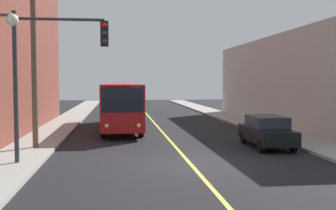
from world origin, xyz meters
TOP-DOWN VIEW (x-y plane):
  - ground_plane at (0.00, 0.00)m, footprint 120.00×120.00m
  - sidewalk_left at (-7.25, 10.00)m, footprint 2.50×90.00m
  - sidewalk_right at (7.25, 10.00)m, footprint 2.50×90.00m
  - lane_stripe_center at (0.00, 15.00)m, footprint 0.16×60.00m
  - building_right_warehouse at (14.49, 14.86)m, footprint 12.00×24.95m
  - city_bus at (-2.73, 12.67)m, footprint 2.65×12.18m
  - parked_car_black at (4.64, 3.78)m, footprint 1.94×4.46m
  - utility_pole_near at (-6.98, 4.37)m, footprint 2.40×0.28m
  - traffic_signal_left_corner at (-5.41, 0.54)m, footprint 3.75×0.48m
  - fire_hydrant at (6.85, 7.18)m, footprint 0.44×0.26m

SIDE VIEW (x-z plane):
  - ground_plane at x=0.00m, z-range 0.00..0.00m
  - lane_stripe_center at x=0.00m, z-range 0.00..0.01m
  - sidewalk_left at x=-7.25m, z-range 0.00..0.15m
  - sidewalk_right at x=7.25m, z-range 0.00..0.15m
  - fire_hydrant at x=6.85m, z-range 0.16..1.00m
  - parked_car_black at x=4.64m, z-range 0.03..1.65m
  - city_bus at x=-2.73m, z-range 0.22..3.42m
  - building_right_warehouse at x=14.49m, z-range 0.00..6.84m
  - traffic_signal_left_corner at x=-5.41m, z-range 1.30..7.30m
  - utility_pole_near at x=-6.98m, z-range 0.68..12.08m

